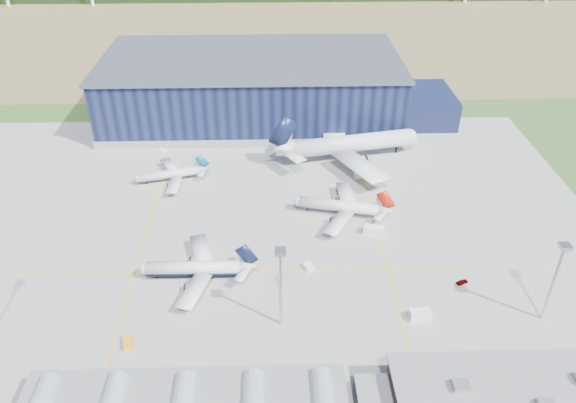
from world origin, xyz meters
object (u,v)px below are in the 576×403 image
(airliner_red, at_px, (339,201))
(car_b, at_px, (311,380))
(light_mast_east, at_px, (557,271))
(gse_cart_a, at_px, (308,267))
(hangar, at_px, (259,90))
(airliner_regional, at_px, (169,170))
(gse_van_a, at_px, (374,230))
(gse_van_c, at_px, (420,315))
(gse_cart_b, at_px, (162,151))
(gse_van_b, at_px, (337,206))
(airliner_navy, at_px, (193,262))
(car_a, at_px, (462,282))
(gse_tug_a, at_px, (128,342))
(gse_tug_b, at_px, (251,263))
(gse_tug_c, at_px, (342,148))
(light_mast_center, at_px, (281,276))
(airliner_widebody, at_px, (352,135))

(airliner_red, relative_size, car_b, 8.40)
(light_mast_east, distance_m, gse_cart_a, 62.52)
(hangar, distance_m, airliner_regional, 63.07)
(gse_van_a, height_order, gse_van_c, gse_van_a)
(gse_van_a, height_order, gse_cart_b, gse_van_a)
(gse_van_c, bearing_deg, gse_van_b, 11.42)
(airliner_navy, relative_size, gse_cart_a, 10.10)
(hangar, distance_m, car_a, 125.13)
(airliner_regional, distance_m, gse_cart_b, 23.18)
(gse_tug_a, distance_m, gse_cart_b, 98.22)
(gse_van_a, height_order, car_a, gse_van_a)
(gse_van_b, bearing_deg, gse_tug_b, 179.13)
(car_a, bearing_deg, gse_tug_c, -7.59)
(gse_cart_a, distance_m, car_b, 38.92)
(gse_van_b, bearing_deg, gse_tug_a, 179.42)
(airliner_red, relative_size, airliner_regional, 1.22)
(light_mast_east, bearing_deg, gse_van_a, 134.67)
(light_mast_center, height_order, gse_cart_a, light_mast_center)
(hangar, bearing_deg, gse_van_b, -70.53)
(gse_tug_b, relative_size, gse_tug_c, 0.86)
(gse_tug_b, distance_m, car_a, 57.87)
(car_a, bearing_deg, gse_tug_b, 56.08)
(gse_tug_b, height_order, gse_van_b, gse_van_b)
(airliner_widebody, xyz_separation_m, gse_van_a, (1.16, -48.21, -8.23))
(hangar, relative_size, gse_tug_c, 42.79)
(hangar, relative_size, gse_van_c, 27.77)
(gse_cart_b, relative_size, gse_van_c, 0.52)
(gse_tug_a, bearing_deg, airliner_red, 32.97)
(light_mast_east, height_order, gse_tug_b, light_mast_east)
(gse_van_a, bearing_deg, car_a, -120.01)
(airliner_red, bearing_deg, airliner_widebody, -88.62)
(gse_van_b, bearing_deg, light_mast_center, -156.88)
(light_mast_center, distance_m, airliner_red, 52.04)
(car_b, bearing_deg, light_mast_east, -97.05)
(hangar, xyz_separation_m, gse_tug_a, (-28.96, -130.73, -10.84))
(gse_van_c, bearing_deg, light_mast_east, -97.57)
(gse_tug_c, height_order, gse_van_c, gse_van_c)
(airliner_navy, distance_m, gse_tug_c, 88.62)
(hangar, xyz_separation_m, gse_van_a, (35.82, -88.01, -10.30))
(airliner_red, distance_m, gse_cart_b, 77.35)
(light_mast_east, height_order, airliner_widebody, light_mast_east)
(hangar, height_order, gse_van_a, hangar)
(light_mast_east, relative_size, gse_cart_b, 8.49)
(airliner_red, bearing_deg, light_mast_center, 81.77)
(airliner_widebody, xyz_separation_m, gse_tug_b, (-35.53, -61.87, -8.91))
(gse_cart_b, bearing_deg, hangar, -20.52)
(hangar, relative_size, gse_van_a, 24.07)
(gse_van_a, height_order, gse_van_b, gse_van_a)
(hangar, xyz_separation_m, airliner_widebody, (34.67, -39.80, -2.08))
(gse_van_b, bearing_deg, gse_van_c, -118.89)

